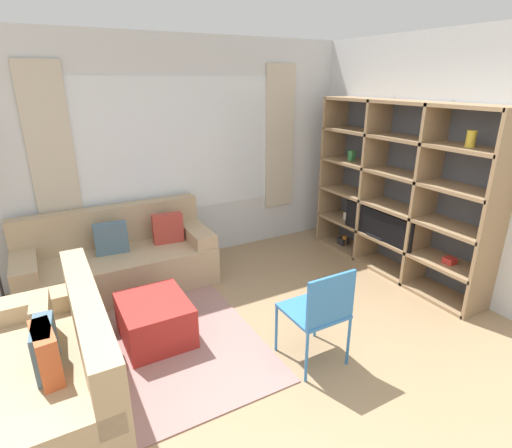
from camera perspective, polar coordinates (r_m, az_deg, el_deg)
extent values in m
plane|color=#9E7F5B|center=(3.14, 12.23, -25.61)|extent=(16.00, 16.00, 0.00)
cube|color=silver|center=(5.03, -10.78, 9.80)|extent=(5.68, 0.07, 2.70)
cube|color=white|center=(4.97, -10.70, 10.87)|extent=(2.46, 0.01, 1.60)
cube|color=beige|center=(4.71, -27.12, 8.51)|extent=(0.44, 0.03, 1.90)
cube|color=beige|center=(5.56, 3.41, 12.13)|extent=(0.44, 0.03, 1.90)
cube|color=silver|center=(5.02, 21.67, 8.72)|extent=(0.07, 4.30, 2.70)
cube|color=gray|center=(3.90, -18.46, -15.74)|extent=(2.21, 2.35, 0.01)
cube|color=#515660|center=(5.04, 21.02, 4.74)|extent=(0.02, 2.32, 2.00)
cube|color=#997A56|center=(4.26, 31.01, 0.45)|extent=(0.42, 0.04, 2.00)
cube|color=#997A56|center=(4.66, 22.98, 3.28)|extent=(0.42, 0.04, 2.00)
cube|color=#997A56|center=(5.15, 16.32, 5.57)|extent=(0.42, 0.04, 2.00)
cube|color=#997A56|center=(5.70, 10.84, 7.39)|extent=(0.42, 0.04, 2.00)
cube|color=#997A56|center=(5.23, 18.25, -5.90)|extent=(0.42, 2.32, 0.04)
cube|color=#997A56|center=(5.08, 18.71, -2.02)|extent=(0.42, 2.32, 0.04)
cube|color=#997A56|center=(4.95, 19.23, 2.27)|extent=(0.42, 2.32, 0.04)
cube|color=#997A56|center=(4.85, 19.77, 6.76)|extent=(0.42, 2.32, 0.04)
cube|color=#997A56|center=(4.78, 20.34, 11.42)|extent=(0.42, 2.32, 0.04)
cube|color=#997A56|center=(4.74, 20.91, 15.96)|extent=(0.42, 2.32, 0.04)
cube|color=black|center=(4.95, 16.87, -0.05)|extent=(0.04, 1.04, 0.34)
cube|color=black|center=(5.02, 16.86, -1.67)|extent=(0.10, 0.24, 0.03)
cube|color=#388947|center=(5.35, 13.52, 9.46)|extent=(0.07, 0.07, 0.13)
cube|color=white|center=(5.53, 12.97, 1.10)|extent=(0.08, 0.08, 0.09)
cube|color=red|center=(4.59, 25.93, -4.73)|extent=(0.11, 0.11, 0.06)
cylinder|color=orange|center=(5.68, 12.53, -2.32)|extent=(0.06, 0.06, 0.13)
cylinder|color=gold|center=(4.28, 28.37, 10.66)|extent=(0.09, 0.09, 0.15)
cube|color=#232328|center=(5.70, 12.33, -2.39)|extent=(0.12, 0.12, 0.09)
cube|color=tan|center=(4.68, -18.76, -6.42)|extent=(2.02, 0.85, 0.43)
cube|color=tan|center=(4.82, -20.11, -0.17)|extent=(2.02, 0.18, 0.44)
cube|color=tan|center=(4.53, -30.24, -5.09)|extent=(0.24, 0.79, 0.15)
cube|color=tan|center=(4.77, -8.68, -1.23)|extent=(0.24, 0.79, 0.15)
cube|color=#AD3D33|center=(4.69, -12.50, -0.58)|extent=(0.35, 0.15, 0.34)
cube|color=slate|center=(4.57, -20.00, -1.92)|extent=(0.35, 0.15, 0.34)
cube|color=tan|center=(3.29, -27.73, -20.25)|extent=(0.85, 1.68, 0.43)
cube|color=tan|center=(3.04, -22.74, -12.82)|extent=(0.18, 1.68, 0.44)
cube|color=tan|center=(3.74, -29.01, -10.02)|extent=(0.79, 0.24, 0.15)
cube|color=tan|center=(2.55, -27.99, -25.13)|extent=(0.79, 0.24, 0.15)
cube|color=#C65B33|center=(2.94, -27.79, -16.03)|extent=(0.16, 0.35, 0.34)
cube|color=tan|center=(3.28, -28.14, -12.14)|extent=(0.14, 0.35, 0.34)
cube|color=slate|center=(2.99, -27.85, -15.36)|extent=(0.15, 0.35, 0.34)
cube|color=#A82823|center=(3.77, -14.22, -13.17)|extent=(0.57, 0.67, 0.38)
cylinder|color=black|center=(4.94, -32.14, -9.85)|extent=(0.26, 0.26, 0.02)
cylinder|color=#3375B7|center=(3.71, 8.51, -12.76)|extent=(0.02, 0.02, 0.44)
cylinder|color=#3375B7|center=(3.51, 2.92, -14.68)|extent=(0.02, 0.02, 0.44)
cylinder|color=#3375B7|center=(3.45, 13.07, -16.03)|extent=(0.02, 0.02, 0.44)
cylinder|color=#3375B7|center=(3.23, 7.23, -18.46)|extent=(0.02, 0.02, 0.44)
cube|color=#3375B7|center=(3.34, 8.12, -12.16)|extent=(0.44, 0.46, 0.02)
cube|color=#3375B7|center=(3.09, 10.69, -10.59)|extent=(0.44, 0.02, 0.40)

